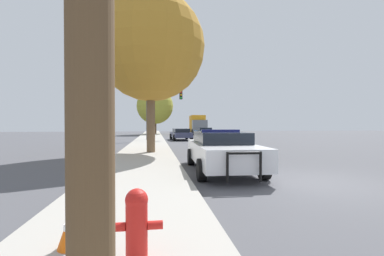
% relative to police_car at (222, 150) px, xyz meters
% --- Properties ---
extents(ground_plane, '(110.00, 110.00, 0.00)m').
position_rel_police_car_xyz_m(ground_plane, '(2.23, -2.13, -0.76)').
color(ground_plane, '#4F4F54').
extents(sidewalk_left, '(3.00, 110.00, 0.13)m').
position_rel_police_car_xyz_m(sidewalk_left, '(-2.87, -2.13, -0.69)').
color(sidewalk_left, '#ADA89E').
rests_on(sidewalk_left, ground_plane).
extents(police_car, '(2.29, 5.08, 1.48)m').
position_rel_police_car_xyz_m(police_car, '(0.00, 0.00, 0.00)').
color(police_car, white).
rests_on(police_car, ground_plane).
extents(fire_hydrant, '(0.59, 0.26, 0.82)m').
position_rel_police_car_xyz_m(fire_hydrant, '(-2.57, -5.98, -0.19)').
color(fire_hydrant, red).
rests_on(fire_hydrant, sidewalk_left).
extents(traffic_light, '(3.68, 0.35, 5.18)m').
position_rel_police_car_xyz_m(traffic_light, '(-1.69, 17.42, 3.03)').
color(traffic_light, '#424247').
rests_on(traffic_light, sidewalk_left).
extents(car_background_midblock, '(2.21, 4.22, 1.23)m').
position_rel_police_car_xyz_m(car_background_midblock, '(0.38, 18.11, -0.09)').
color(car_background_midblock, '#333856').
rests_on(car_background_midblock, ground_plane).
extents(car_background_oncoming, '(2.25, 4.26, 1.25)m').
position_rel_police_car_xyz_m(car_background_oncoming, '(3.98, 23.67, -0.07)').
color(car_background_oncoming, navy).
rests_on(car_background_oncoming, ground_plane).
extents(box_truck, '(2.72, 6.80, 3.17)m').
position_rel_police_car_xyz_m(box_truck, '(4.69, 33.00, 0.94)').
color(box_truck, slate).
rests_on(box_truck, ground_plane).
extents(tree_sidewalk_near, '(5.99, 5.99, 8.82)m').
position_rel_police_car_xyz_m(tree_sidewalk_near, '(-2.58, 5.52, 5.18)').
color(tree_sidewalk_near, brown).
rests_on(tree_sidewalk_near, sidewalk_left).
extents(tree_sidewalk_far, '(5.96, 5.96, 7.56)m').
position_rel_police_car_xyz_m(tree_sidewalk_far, '(-2.31, 33.66, 3.94)').
color(tree_sidewalk_far, brown).
rests_on(tree_sidewalk_far, sidewalk_left).
extents(traffic_cone, '(0.32, 0.32, 0.48)m').
position_rel_police_car_xyz_m(traffic_cone, '(-3.41, -5.54, -0.39)').
color(traffic_cone, orange).
rests_on(traffic_cone, sidewalk_left).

